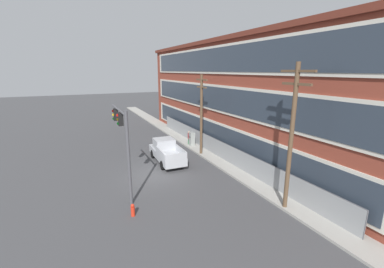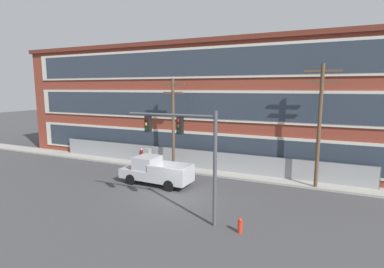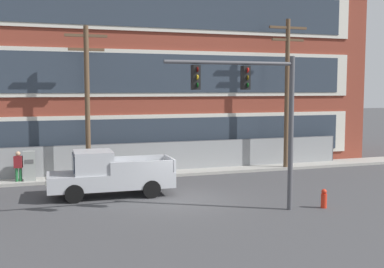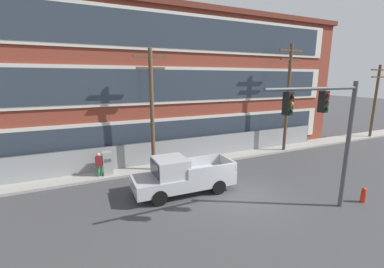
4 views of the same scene
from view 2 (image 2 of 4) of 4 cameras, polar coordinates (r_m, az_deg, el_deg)
ground_plane at (r=20.25m, az=-3.08°, el=-12.12°), size 160.00×160.00×0.00m
sidewalk_building_side at (r=25.93m, az=3.66°, el=-7.23°), size 80.00×1.98×0.16m
brick_mill_building at (r=32.04m, az=1.81°, el=6.08°), size 37.78×11.05×11.43m
chain_link_fence at (r=26.92m, az=-0.24°, el=-4.78°), size 29.17×0.06×1.80m
traffic_signal_mast at (r=15.80m, az=-0.66°, el=-1.84°), size 5.28×0.43×6.09m
pickup_truck_silver at (r=22.95m, az=-7.17°, el=-7.11°), size 5.67×2.21×2.08m
utility_pole_near_corner at (r=25.81m, az=-3.61°, el=2.50°), size 2.15×0.26×8.02m
utility_pole_midblock at (r=22.74m, az=23.12°, el=2.20°), size 2.41×0.26×8.87m
electrical_cabinet at (r=28.17m, az=-8.51°, el=-4.44°), size 0.59×0.54×1.66m
pedestrian_near_cabinet at (r=28.32m, az=-9.54°, el=-4.10°), size 0.45×0.34×1.69m
fire_hydrant at (r=15.88m, az=9.14°, el=-16.85°), size 0.24×0.24×0.78m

